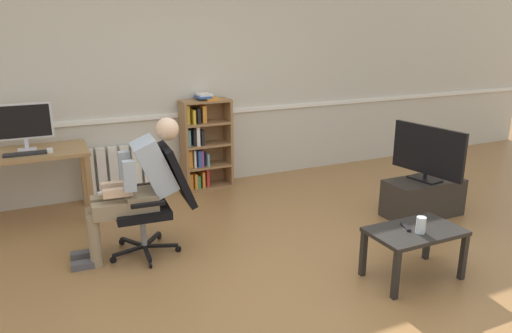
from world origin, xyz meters
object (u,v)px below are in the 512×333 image
object	(u,v)px
keyboard	(25,154)
tv_screen	(428,152)
office_chair	(158,196)
imac_monitor	(24,123)
radiator	(120,172)
coffee_table	(415,237)
person_seated	(137,185)
computer_desk	(25,162)
spare_remote	(406,227)
drinking_glass	(421,225)
computer_mouse	(50,150)
bookshelf	(203,144)
tv_stand	(423,198)

from	to	relation	value
keyboard	tv_screen	world-z (taller)	tv_screen
office_chair	tv_screen	bearing A→B (deg)	86.16
imac_monitor	radiator	xyz separation A→B (m)	(0.94, 0.31, -0.72)
tv_screen	coffee_table	bearing A→B (deg)	124.45
person_seated	tv_screen	distance (m)	2.97
computer_desk	person_seated	xyz separation A→B (m)	(0.87, -1.22, 0.00)
coffee_table	spare_remote	xyz separation A→B (m)	(-0.05, 0.06, 0.07)
drinking_glass	imac_monitor	bearing A→B (deg)	135.08
computer_mouse	radiator	world-z (taller)	computer_mouse
computer_mouse	coffee_table	world-z (taller)	computer_mouse
bookshelf	coffee_table	xyz separation A→B (m)	(0.78, -2.87, -0.20)
person_seated	coffee_table	world-z (taller)	person_seated
computer_mouse	office_chair	bearing A→B (deg)	-54.07
spare_remote	radiator	bearing A→B (deg)	-37.59
office_chair	person_seated	size ratio (longest dim) A/B	0.80
radiator	tv_screen	bearing A→B (deg)	-35.10
imac_monitor	tv_stand	world-z (taller)	imac_monitor
computer_mouse	tv_screen	size ratio (longest dim) A/B	0.12
bookshelf	computer_mouse	bearing A→B (deg)	-166.86
computer_mouse	drinking_glass	distance (m)	3.58
radiator	coffee_table	bearing A→B (deg)	-58.86
keyboard	office_chair	bearing A→B (deg)	-46.65
imac_monitor	person_seated	distance (m)	1.59
spare_remote	office_chair	bearing A→B (deg)	-16.05
drinking_glass	person_seated	bearing A→B (deg)	143.12
computer_desk	tv_stand	bearing A→B (deg)	-22.78
person_seated	spare_remote	distance (m)	2.28
keyboard	office_chair	distance (m)	1.52
computer_desk	spare_remote	distance (m)	3.72
imac_monitor	tv_screen	size ratio (longest dim) A/B	0.64
bookshelf	drinking_glass	world-z (taller)	bookshelf
tv_stand	spare_remote	distance (m)	1.44
office_chair	drinking_glass	xyz separation A→B (m)	(1.71, -1.41, -0.04)
keyboard	spare_remote	bearing A→B (deg)	-41.31
bookshelf	spare_remote	size ratio (longest dim) A/B	7.90
computer_mouse	tv_stand	distance (m)	3.91
tv_screen	drinking_glass	size ratio (longest dim) A/B	6.53
computer_desk	computer_mouse	distance (m)	0.30
computer_desk	office_chair	size ratio (longest dim) A/B	1.25
computer_mouse	tv_screen	xyz separation A→B (m)	(3.57, -1.48, -0.07)
person_seated	keyboard	bearing A→B (deg)	-137.96
keyboard	person_seated	xyz separation A→B (m)	(0.86, -1.08, -0.11)
computer_desk	drinking_glass	size ratio (longest dim) A/B	9.38
imac_monitor	radiator	world-z (taller)	imac_monitor
keyboard	radiator	bearing A→B (deg)	28.78
keyboard	coffee_table	world-z (taller)	keyboard
computer_desk	keyboard	size ratio (longest dim) A/B	3.08
tv_screen	imac_monitor	bearing A→B (deg)	57.25
radiator	drinking_glass	xyz separation A→B (m)	(1.78, -3.03, 0.18)
imac_monitor	coffee_table	distance (m)	3.88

